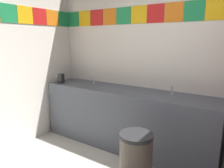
% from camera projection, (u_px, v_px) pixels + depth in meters
% --- Properties ---
extents(wall_back, '(4.39, 0.09, 2.82)m').
position_uv_depth(wall_back, '(192.00, 55.00, 2.81)').
color(wall_back, silver).
rests_on(wall_back, ground_plane).
extents(vanity_counter, '(2.66, 0.59, 0.89)m').
position_uv_depth(vanity_counter, '(125.00, 118.00, 3.18)').
color(vanity_counter, '#4C515B').
rests_on(vanity_counter, ground_plane).
extents(faucet_left, '(0.04, 0.10, 0.14)m').
position_uv_depth(faucet_left, '(93.00, 81.00, 3.51)').
color(faucet_left, silver).
rests_on(faucet_left, vanity_counter).
extents(faucet_right, '(0.04, 0.10, 0.14)m').
position_uv_depth(faucet_right, '(172.00, 91.00, 2.79)').
color(faucet_right, silver).
rests_on(faucet_right, vanity_counter).
extents(soap_dispenser, '(0.09, 0.09, 0.16)m').
position_uv_depth(soap_dispenser, '(61.00, 78.00, 3.55)').
color(soap_dispenser, black).
rests_on(soap_dispenser, vanity_counter).
extents(trash_bin, '(0.35, 0.35, 0.66)m').
position_uv_depth(trash_bin, '(136.00, 163.00, 2.24)').
color(trash_bin, brown).
rests_on(trash_bin, ground_plane).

